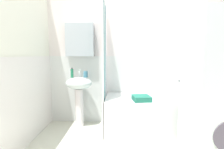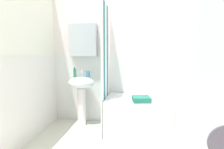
{
  "view_description": "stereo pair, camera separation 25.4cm",
  "coord_description": "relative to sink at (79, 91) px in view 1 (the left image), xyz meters",
  "views": [
    {
      "loc": [
        -0.3,
        -1.77,
        1.22
      ],
      "look_at": [
        -0.41,
        0.75,
        0.93
      ],
      "focal_mm": 27.35,
      "sensor_mm": 36.0,
      "label": 1
    },
    {
      "loc": [
        -0.05,
        -1.75,
        1.22
      ],
      "look_at": [
        -0.41,
        0.75,
        0.93
      ],
      "focal_mm": 27.35,
      "sensor_mm": 36.0,
      "label": 2
    }
  ],
  "objects": [
    {
      "name": "wall_left_tiled",
      "position": [
        -0.59,
        -0.69,
        0.5
      ],
      "size": [
        0.07,
        1.81,
        2.4
      ],
      "color": "white",
      "rests_on": "ground_plane"
    },
    {
      "name": "bathtub",
      "position": [
        1.25,
        -0.15,
        -0.34
      ],
      "size": [
        1.57,
        0.68,
        0.55
      ],
      "primitive_type": "cube",
      "color": "white",
      "rests_on": "ground_plane"
    },
    {
      "name": "wall_back_tiled",
      "position": [
        0.92,
        0.23,
        0.52
      ],
      "size": [
        3.6,
        0.18,
        2.4
      ],
      "color": "white",
      "rests_on": "ground_plane"
    },
    {
      "name": "lotion_bottle",
      "position": [
        1.83,
        0.12,
        0.03
      ],
      "size": [
        0.04,
        0.04,
        0.21
      ],
      "color": "#2A50A5",
      "rests_on": "bathtub"
    },
    {
      "name": "towel_folded",
      "position": [
        1.0,
        -0.35,
        -0.03
      ],
      "size": [
        0.28,
        0.27,
        0.07
      ],
      "primitive_type": "cube",
      "rotation": [
        0.0,
        0.0,
        0.16
      ],
      "color": "#226F5C",
      "rests_on": "bathtub"
    },
    {
      "name": "washer_dryer_stack",
      "position": [
        1.71,
        -0.95,
        0.22
      ],
      "size": [
        0.57,
        0.58,
        1.68
      ],
      "color": "white",
      "rests_on": "ground_plane"
    },
    {
      "name": "conditioner_bottle",
      "position": [
        1.71,
        0.1,
        0.05
      ],
      "size": [
        0.06,
        0.06,
        0.24
      ],
      "color": "white",
      "rests_on": "bathtub"
    },
    {
      "name": "shower_curtain",
      "position": [
        0.45,
        -0.15,
        0.38
      ],
      "size": [
        0.01,
        0.68,
        2.0
      ],
      "color": "white",
      "rests_on": "ground_plane"
    },
    {
      "name": "shampoo_bottle",
      "position": [
        1.93,
        0.11,
        0.04
      ],
      "size": [
        0.05,
        0.05,
        0.23
      ],
      "color": "#CA4D73",
      "rests_on": "bathtub"
    },
    {
      "name": "soap_dispenser",
      "position": [
        -0.1,
        -0.03,
        0.3
      ],
      "size": [
        0.05,
        0.05,
        0.16
      ],
      "color": "#247A56",
      "rests_on": "sink"
    },
    {
      "name": "sink",
      "position": [
        0.0,
        0.0,
        0.0
      ],
      "size": [
        0.44,
        0.34,
        0.85
      ],
      "color": "white",
      "rests_on": "ground_plane"
    },
    {
      "name": "toothbrush_cup",
      "position": [
        0.11,
        0.02,
        0.28
      ],
      "size": [
        0.07,
        0.07,
        0.1
      ],
      "primitive_type": "cylinder",
      "color": "teal",
      "rests_on": "sink"
    },
    {
      "name": "faucet",
      "position": [
        -0.0,
        0.08,
        0.29
      ],
      "size": [
        0.03,
        0.12,
        0.12
      ],
      "color": "silver",
      "rests_on": "sink"
    }
  ]
}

